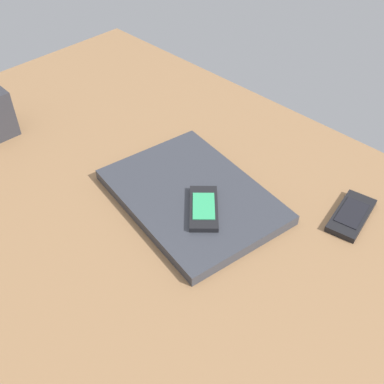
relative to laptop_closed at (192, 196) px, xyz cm
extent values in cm
cube|color=olive|center=(-8.93, -2.50, -2.48)|extent=(120.00, 80.00, 3.00)
cube|color=#33353D|center=(0.00, 0.00, 0.00)|extent=(34.48, 27.32, 1.97)
cube|color=black|center=(4.66, -1.87, 1.46)|extent=(10.76, 10.85, 0.95)
cube|color=#33A566|center=(4.66, -1.87, 2.01)|extent=(7.22, 7.26, 0.14)
cube|color=black|center=(22.81, 16.40, -0.43)|extent=(7.16, 12.17, 1.11)
cube|color=black|center=(22.81, 16.40, 0.20)|extent=(5.25, 7.69, 0.14)
camera|label=1|loc=(44.19, -44.52, 57.98)|focal=44.36mm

